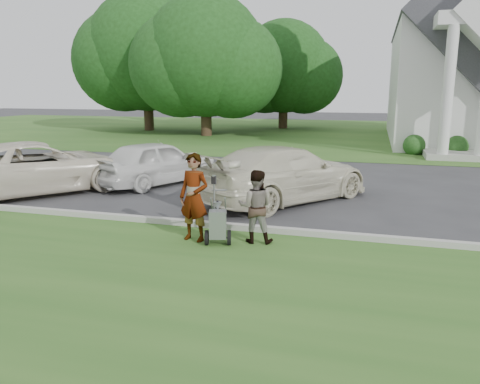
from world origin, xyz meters
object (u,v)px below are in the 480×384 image
at_px(parking_meter_near, 214,198).
at_px(striping_cart, 218,225).
at_px(tree_far, 146,57).
at_px(tree_back, 284,71).
at_px(church, 473,44).
at_px(car_a, 39,167).
at_px(tree_left, 205,62).
at_px(person_right, 256,207).
at_px(car_c, 285,174).
at_px(car_b, 157,162).
at_px(person_left, 194,198).

bearing_deg(parking_meter_near, striping_cart, -64.61).
distance_m(tree_far, tree_back, 11.22).
distance_m(church, car_a, 26.18).
height_order(tree_left, car_a, tree_left).
relative_size(person_right, parking_meter_near, 1.14).
relative_size(person_right, car_a, 0.27).
bearing_deg(car_c, parking_meter_near, 111.70).
distance_m(tree_back, car_b, 25.31).
distance_m(tree_back, parking_meter_near, 30.50).
xyz_separation_m(striping_cart, car_c, (0.61, 4.33, 0.38)).
distance_m(church, parking_meter_near, 25.24).
xyz_separation_m(tree_far, parking_meter_near, (14.18, -24.96, -4.82)).
xyz_separation_m(car_b, car_c, (4.69, -1.24, 0.05)).
height_order(person_left, parking_meter_near, person_left).
height_order(tree_far, parking_meter_near, tree_far).
bearing_deg(parking_meter_near, tree_left, 110.42).
xyz_separation_m(tree_back, car_a, (-2.62, -27.24, -3.91)).
distance_m(tree_back, car_a, 27.64).
xyz_separation_m(striping_cart, car_a, (-7.08, 3.33, 0.38)).
relative_size(church, car_c, 4.29).
xyz_separation_m(tree_far, car_c, (15.08, -21.23, -4.88)).
bearing_deg(car_b, person_right, 158.97).
relative_size(tree_far, parking_meter_near, 8.43).
height_order(tree_far, car_c, tree_far).
distance_m(person_left, car_a, 7.25).
relative_size(church, car_b, 5.34).
bearing_deg(car_b, parking_meter_near, 153.58).
distance_m(tree_far, person_right, 29.82).
bearing_deg(person_right, church, -115.64).
distance_m(tree_left, car_a, 19.76).
bearing_deg(church, car_a, -127.51).
relative_size(tree_far, tree_back, 1.21).
distance_m(person_right, car_c, 3.96).
relative_size(tree_left, car_a, 1.81).
bearing_deg(tree_left, church, 3.79).
distance_m(tree_left, car_c, 20.82).
bearing_deg(person_right, car_a, -27.81).
distance_m(tree_back, striping_cart, 31.19).
bearing_deg(parking_meter_near, car_c, 76.50).
bearing_deg(car_a, tree_back, -57.74).
height_order(striping_cart, parking_meter_near, parking_meter_near).
height_order(car_b, car_c, car_c).
relative_size(tree_back, striping_cart, 8.27).
relative_size(tree_back, car_c, 1.71).
bearing_deg(tree_back, striping_cart, -81.69).
height_order(tree_back, car_b, tree_back).
distance_m(striping_cart, person_left, 0.79).
bearing_deg(car_a, car_c, -134.84).
xyz_separation_m(tree_left, car_c, (9.07, -18.23, -4.29)).
height_order(person_right, car_c, car_c).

